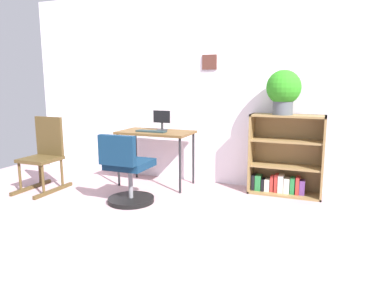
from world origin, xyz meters
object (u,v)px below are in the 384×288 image
at_px(bookshelf_low, 285,160).
at_px(desk, 156,136).
at_px(rocking_chair, 45,154).
at_px(keyboard, 151,131).
at_px(office_chair, 127,174).
at_px(monitor, 162,120).
at_px(potted_plant_on_shelf, 284,90).

bearing_deg(bookshelf_low, desk, -171.97).
height_order(desk, rocking_chair, rocking_chair).
relative_size(keyboard, office_chair, 0.49).
bearing_deg(office_chair, desk, 93.16).
xyz_separation_m(keyboard, rocking_chair, (-1.19, -0.60, -0.26)).
bearing_deg(desk, office_chair, -86.84).
height_order(monitor, bookshelf_low, monitor).
relative_size(monitor, keyboard, 0.66).
bearing_deg(rocking_chair, monitor, 32.09).
distance_m(rocking_chair, bookshelf_low, 2.97).
height_order(monitor, keyboard, monitor).
xyz_separation_m(monitor, bookshelf_low, (1.58, 0.12, -0.43)).
bearing_deg(potted_plant_on_shelf, bookshelf_low, 51.25).
relative_size(desk, office_chair, 1.19).
xyz_separation_m(monitor, potted_plant_on_shelf, (1.53, 0.07, 0.40)).
distance_m(monitor, potted_plant_on_shelf, 1.58).
bearing_deg(monitor, rocking_chair, -147.91).
bearing_deg(rocking_chair, desk, 29.32).
bearing_deg(keyboard, potted_plant_on_shelf, 9.08).
bearing_deg(keyboard, bookshelf_low, 10.78).
relative_size(bookshelf_low, potted_plant_on_shelf, 1.88).
height_order(monitor, potted_plant_on_shelf, potted_plant_on_shelf).
bearing_deg(potted_plant_on_shelf, keyboard, -170.92).
xyz_separation_m(desk, monitor, (0.04, 0.10, 0.20)).
height_order(keyboard, bookshelf_low, bookshelf_low).
bearing_deg(desk, rocking_chair, -150.68).
distance_m(monitor, office_chair, 1.02).
relative_size(office_chair, potted_plant_on_shelf, 1.55).
bearing_deg(keyboard, office_chair, -84.66).
distance_m(keyboard, potted_plant_on_shelf, 1.70).
bearing_deg(desk, bookshelf_low, 8.03).
bearing_deg(rocking_chair, bookshelf_low, 17.82).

